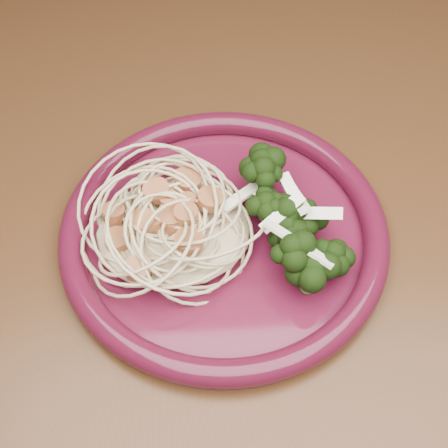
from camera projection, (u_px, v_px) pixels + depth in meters
name	position (u px, v px, depth m)	size (l,w,h in m)	color
dining_table	(241.00, 335.00, 0.56)	(1.20, 0.80, 0.75)	#472814
dinner_plate	(224.00, 232.00, 0.49)	(0.28, 0.28, 0.02)	#4A0E22
spaghetti_pile	(173.00, 224.00, 0.49)	(0.12, 0.11, 0.03)	beige
scallop_cluster	(170.00, 198.00, 0.46)	(0.11, 0.11, 0.04)	#B57043
broccoli_pile	(287.00, 218.00, 0.48)	(0.08, 0.13, 0.04)	black
onion_garnish	(290.00, 195.00, 0.46)	(0.06, 0.08, 0.05)	white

